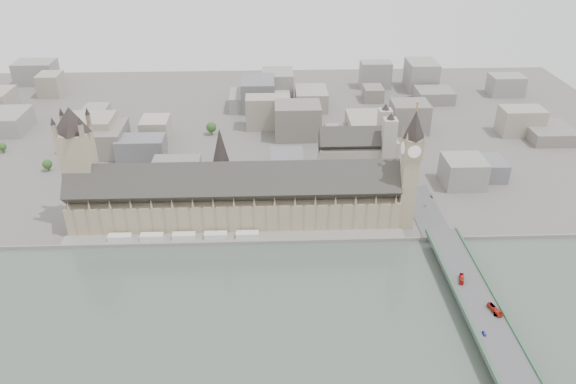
{
  "coord_description": "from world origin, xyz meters",
  "views": [
    {
      "loc": [
        27.82,
        -379.79,
        247.44
      ],
      "look_at": [
        43.42,
        24.37,
        24.39
      ],
      "focal_mm": 35.0,
      "sensor_mm": 36.0,
      "label": 1
    }
  ],
  "objects_px": {
    "westminster_abbey": "(357,154)",
    "car_approach": "(432,196)",
    "elizabeth_tower": "(411,162)",
    "red_bus_north": "(462,279)",
    "palace_of_westminster": "(235,198)",
    "westminster_bridge": "(470,294)",
    "car_blue": "(484,334)",
    "victoria_tower": "(79,161)",
    "red_bus_south": "(495,310)",
    "car_silver": "(495,313)"
  },
  "relations": [
    {
      "from": "red_bus_south",
      "to": "car_blue",
      "type": "height_order",
      "value": "red_bus_south"
    },
    {
      "from": "elizabeth_tower",
      "to": "red_bus_south",
      "type": "xyz_separation_m",
      "value": [
        30.55,
        -119.7,
        -46.12
      ]
    },
    {
      "from": "car_blue",
      "to": "victoria_tower",
      "type": "bearing_deg",
      "value": 147.71
    },
    {
      "from": "palace_of_westminster",
      "to": "car_silver",
      "type": "height_order",
      "value": "palace_of_westminster"
    },
    {
      "from": "victoria_tower",
      "to": "red_bus_north",
      "type": "relative_size",
      "value": 9.12
    },
    {
      "from": "car_silver",
      "to": "car_approach",
      "type": "xyz_separation_m",
      "value": [
        -0.36,
        150.09,
        -0.13
      ]
    },
    {
      "from": "car_silver",
      "to": "car_approach",
      "type": "bearing_deg",
      "value": 104.43
    },
    {
      "from": "red_bus_north",
      "to": "car_blue",
      "type": "xyz_separation_m",
      "value": [
        -2.45,
        -51.9,
        -0.84
      ]
    },
    {
      "from": "victoria_tower",
      "to": "red_bus_south",
      "type": "distance_m",
      "value": 324.42
    },
    {
      "from": "westminster_abbey",
      "to": "palace_of_westminster",
      "type": "bearing_deg",
      "value": -145.83
    },
    {
      "from": "car_approach",
      "to": "car_silver",
      "type": "bearing_deg",
      "value": -86.79
    },
    {
      "from": "car_silver",
      "to": "car_approach",
      "type": "distance_m",
      "value": 150.09
    },
    {
      "from": "westminster_abbey",
      "to": "car_approach",
      "type": "xyz_separation_m",
      "value": [
        56.87,
        -58.91,
        -14.19
      ]
    },
    {
      "from": "victoria_tower",
      "to": "car_silver",
      "type": "bearing_deg",
      "value": -25.76
    },
    {
      "from": "elizabeth_tower",
      "to": "red_bus_north",
      "type": "relative_size",
      "value": 9.81
    },
    {
      "from": "car_blue",
      "to": "westminster_abbey",
      "type": "bearing_deg",
      "value": 98.36
    },
    {
      "from": "elizabeth_tower",
      "to": "red_bus_north",
      "type": "distance_m",
      "value": 100.99
    },
    {
      "from": "victoria_tower",
      "to": "car_blue",
      "type": "bearing_deg",
      "value": -29.61
    },
    {
      "from": "car_blue",
      "to": "elizabeth_tower",
      "type": "bearing_deg",
      "value": 94.31
    },
    {
      "from": "westminster_bridge",
      "to": "car_blue",
      "type": "distance_m",
      "value": 44.91
    },
    {
      "from": "elizabeth_tower",
      "to": "red_bus_south",
      "type": "relative_size",
      "value": 8.7
    },
    {
      "from": "palace_of_westminster",
      "to": "westminster_abbey",
      "type": "bearing_deg",
      "value": 34.17
    },
    {
      "from": "palace_of_westminster",
      "to": "car_silver",
      "type": "xyz_separation_m",
      "value": [
        168.16,
        -133.7,
        -11.68
      ]
    },
    {
      "from": "palace_of_westminster",
      "to": "red_bus_north",
      "type": "relative_size",
      "value": 24.18
    },
    {
      "from": "westminster_bridge",
      "to": "palace_of_westminster",
      "type": "bearing_deg",
      "value": 146.51
    },
    {
      "from": "palace_of_westminster",
      "to": "westminster_abbey",
      "type": "xyz_separation_m",
      "value": [
        110.92,
        75.3,
        2.38
      ]
    },
    {
      "from": "elizabeth_tower",
      "to": "victoria_tower",
      "type": "distance_m",
      "value": 260.64
    },
    {
      "from": "victoria_tower",
      "to": "car_approach",
      "type": "relative_size",
      "value": 22.59
    },
    {
      "from": "red_bus_north",
      "to": "car_silver",
      "type": "distance_m",
      "value": 36.01
    },
    {
      "from": "red_bus_north",
      "to": "palace_of_westminster",
      "type": "bearing_deg",
      "value": 164.95
    },
    {
      "from": "westminster_abbey",
      "to": "car_silver",
      "type": "relative_size",
      "value": 14.47
    },
    {
      "from": "car_silver",
      "to": "palace_of_westminster",
      "type": "bearing_deg",
      "value": 155.81
    },
    {
      "from": "elizabeth_tower",
      "to": "westminster_bridge",
      "type": "distance_m",
      "value": 111.81
    },
    {
      "from": "elizabeth_tower",
      "to": "westminster_bridge",
      "type": "height_order",
      "value": "elizabeth_tower"
    },
    {
      "from": "westminster_abbey",
      "to": "red_bus_south",
      "type": "relative_size",
      "value": 5.5
    },
    {
      "from": "elizabeth_tower",
      "to": "westminster_abbey",
      "type": "bearing_deg",
      "value": 107.29
    },
    {
      "from": "westminster_bridge",
      "to": "car_approach",
      "type": "relative_size",
      "value": 73.41
    },
    {
      "from": "palace_of_westminster",
      "to": "westminster_bridge",
      "type": "relative_size",
      "value": 0.82
    },
    {
      "from": "red_bus_north",
      "to": "car_blue",
      "type": "relative_size",
      "value": 2.7
    },
    {
      "from": "palace_of_westminster",
      "to": "red_bus_south",
      "type": "relative_size",
      "value": 21.44
    },
    {
      "from": "car_silver",
      "to": "red_bus_north",
      "type": "bearing_deg",
      "value": 121.44
    },
    {
      "from": "westminster_bridge",
      "to": "westminster_abbey",
      "type": "xyz_separation_m",
      "value": [
        -51.08,
        182.5,
        19.96
      ]
    },
    {
      "from": "palace_of_westminster",
      "to": "westminster_abbey",
      "type": "distance_m",
      "value": 134.09
    },
    {
      "from": "elizabeth_tower",
      "to": "westminster_abbey",
      "type": "relative_size",
      "value": 1.58
    },
    {
      "from": "elizabeth_tower",
      "to": "car_approach",
      "type": "xyz_separation_m",
      "value": [
        29.8,
        28.09,
        -47.19
      ]
    },
    {
      "from": "red_bus_north",
      "to": "car_approach",
      "type": "xyz_separation_m",
      "value": [
        10.25,
        115.69,
        -0.88
      ]
    },
    {
      "from": "elizabeth_tower",
      "to": "car_approach",
      "type": "height_order",
      "value": "elizabeth_tower"
    },
    {
      "from": "palace_of_westminster",
      "to": "car_blue",
      "type": "relative_size",
      "value": 65.28
    },
    {
      "from": "westminster_abbey",
      "to": "car_blue",
      "type": "xyz_separation_m",
      "value": [
        44.16,
        -226.5,
        -14.14
      ]
    },
    {
      "from": "red_bus_north",
      "to": "victoria_tower",
      "type": "bearing_deg",
      "value": 176.48
    }
  ]
}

